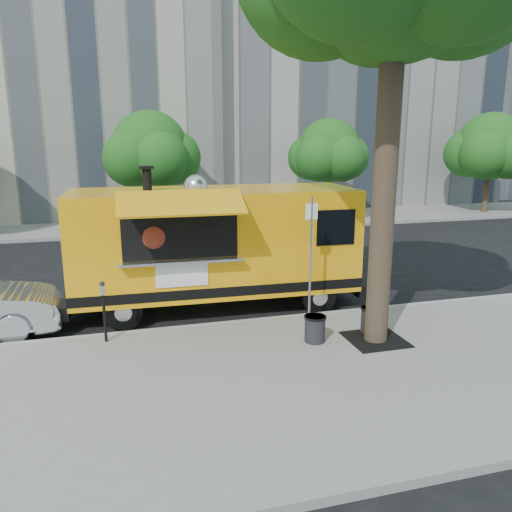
{
  "coord_description": "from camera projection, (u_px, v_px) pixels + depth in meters",
  "views": [
    {
      "loc": [
        -2.55,
        -11.79,
        4.4
      ],
      "look_at": [
        0.7,
        0.0,
        1.48
      ],
      "focal_mm": 35.0,
      "sensor_mm": 36.0,
      "label": 1
    }
  ],
  "objects": [
    {
      "name": "trash_bin_right",
      "position": [
        371.0,
        319.0,
        11.12
      ],
      "size": [
        0.48,
        0.48,
        0.57
      ],
      "color": "black",
      "rests_on": "sidewalk"
    },
    {
      "name": "tree_well",
      "position": [
        375.0,
        339.0,
        10.75
      ],
      "size": [
        1.2,
        1.2,
        0.02
      ],
      "primitive_type": "cube",
      "color": "black",
      "rests_on": "sidewalk"
    },
    {
      "name": "trash_bin_left",
      "position": [
        315.0,
        328.0,
        10.6
      ],
      "size": [
        0.48,
        0.48,
        0.57
      ],
      "color": "black",
      "rests_on": "sidewalk"
    },
    {
      "name": "far_tree_c",
      "position": [
        329.0,
        151.0,
        25.57
      ],
      "size": [
        3.24,
        3.24,
        5.21
      ],
      "color": "#33261C",
      "rests_on": "far_sidewalk"
    },
    {
      "name": "food_truck",
      "position": [
        214.0,
        244.0,
        12.8
      ],
      "size": [
        7.54,
        3.58,
        3.7
      ],
      "rotation": [
        0.0,
        0.0,
        -0.03
      ],
      "color": "#FDA70D",
      "rests_on": "ground"
    },
    {
      "name": "far_tree_d",
      "position": [
        491.0,
        146.0,
        28.3
      ],
      "size": [
        3.78,
        3.78,
        5.64
      ],
      "color": "#33261C",
      "rests_on": "far_sidewalk"
    },
    {
      "name": "far_sidewalk",
      "position": [
        173.0,
        224.0,
        25.38
      ],
      "size": [
        60.0,
        5.0,
        0.15
      ],
      "primitive_type": "cube",
      "color": "gray",
      "rests_on": "ground"
    },
    {
      "name": "far_tree_b",
      "position": [
        150.0,
        150.0,
        23.5
      ],
      "size": [
        3.6,
        3.6,
        5.5
      ],
      "color": "#33261C",
      "rests_on": "far_sidewalk"
    },
    {
      "name": "building_mid",
      "position": [
        324.0,
        55.0,
        35.08
      ],
      "size": [
        20.0,
        14.0,
        20.0
      ],
      "primitive_type": "cube",
      "color": "#99968F",
      "rests_on": "ground"
    },
    {
      "name": "sign_post",
      "position": [
        311.0,
        253.0,
        11.26
      ],
      "size": [
        0.28,
        0.06,
        3.0
      ],
      "color": "silver",
      "rests_on": "sidewalk"
    },
    {
      "name": "ground",
      "position": [
        230.0,
        314.0,
        12.74
      ],
      "size": [
        120.0,
        120.0,
        0.0
      ],
      "primitive_type": "plane",
      "color": "black",
      "rests_on": "ground"
    },
    {
      "name": "parking_meter",
      "position": [
        104.0,
        304.0,
        10.47
      ],
      "size": [
        0.11,
        0.11,
        1.33
      ],
      "color": "black",
      "rests_on": "sidewalk"
    },
    {
      "name": "building_left",
      "position": [
        8.0,
        1.0,
        28.52
      ],
      "size": [
        22.0,
        14.0,
        24.0
      ],
      "primitive_type": "cube",
      "color": "#BDB69E",
      "rests_on": "ground"
    },
    {
      "name": "sidewalk",
      "position": [
        278.0,
        384.0,
        8.97
      ],
      "size": [
        60.0,
        6.0,
        0.15
      ],
      "primitive_type": "cube",
      "color": "gray",
      "rests_on": "ground"
    },
    {
      "name": "curb",
      "position": [
        238.0,
        324.0,
        11.85
      ],
      "size": [
        60.0,
        0.14,
        0.16
      ],
      "primitive_type": "cube",
      "color": "#999993",
      "rests_on": "ground"
    }
  ]
}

